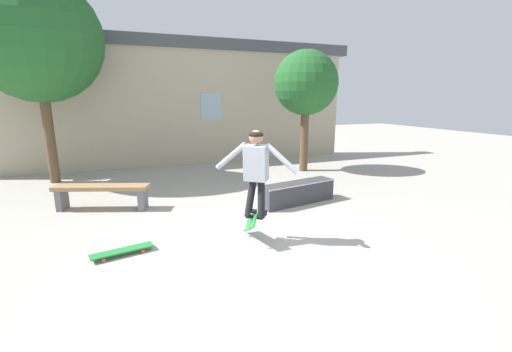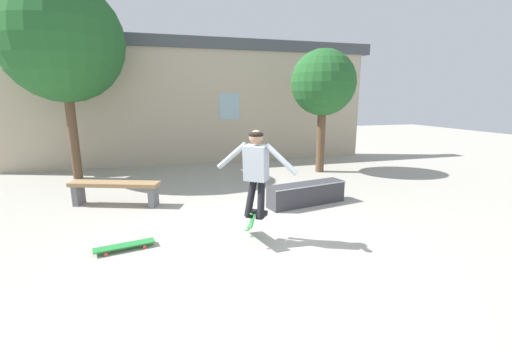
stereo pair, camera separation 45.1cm
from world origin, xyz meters
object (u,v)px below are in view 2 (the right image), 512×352
at_px(tree_left, 62,42).
at_px(park_bench, 115,188).
at_px(skateboard_flipping, 251,223).
at_px(skater, 256,167).
at_px(tree_right, 323,84).
at_px(skateboard_resting, 125,246).
at_px(skate_ledge, 306,194).

distance_m(tree_left, park_bench, 4.65).
relative_size(tree_left, skateboard_flipping, 6.44).
distance_m(park_bench, skater, 3.66).
bearing_deg(tree_left, tree_right, -9.14).
bearing_deg(tree_right, skateboard_flipping, -127.76).
relative_size(park_bench, skateboard_flipping, 2.32).
bearing_deg(skateboard_resting, tree_right, -153.34).
height_order(skate_ledge, skater, skater).
bearing_deg(skateboard_resting, skater, 159.45).
relative_size(park_bench, skater, 1.40).
distance_m(skate_ledge, skater, 2.49).
bearing_deg(skater, skateboard_flipping, 72.12).
relative_size(skate_ledge, skater, 1.34).
bearing_deg(skateboard_flipping, tree_left, 42.34).
relative_size(tree_right, skateboard_flipping, 4.46).
xyz_separation_m(skater, skateboard_flipping, (-0.06, 0.09, -0.93)).
distance_m(tree_left, skateboard_flipping, 7.45).
height_order(tree_right, skateboard_flipping, tree_right).
height_order(tree_left, skate_ledge, tree_left).
distance_m(tree_right, park_bench, 6.45).
xyz_separation_m(tree_right, skater, (-3.42, -4.58, -1.42)).
bearing_deg(tree_right, skater, -126.74).
bearing_deg(skateboard_flipping, skate_ledge, -37.46).
bearing_deg(skateboard_flipping, skater, -137.62).
relative_size(tree_right, tree_left, 0.69).
distance_m(tree_right, skateboard_resting, 7.35).
xyz_separation_m(skate_ledge, skater, (-1.61, -1.62, 1.00)).
height_order(tree_left, skater, tree_left).
bearing_deg(skateboard_flipping, park_bench, 50.92).
xyz_separation_m(park_bench, skateboard_flipping, (2.26, -2.61, -0.08)).
xyz_separation_m(tree_left, skateboard_flipping, (3.55, -5.62, -3.37)).
bearing_deg(tree_left, skater, -57.68).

